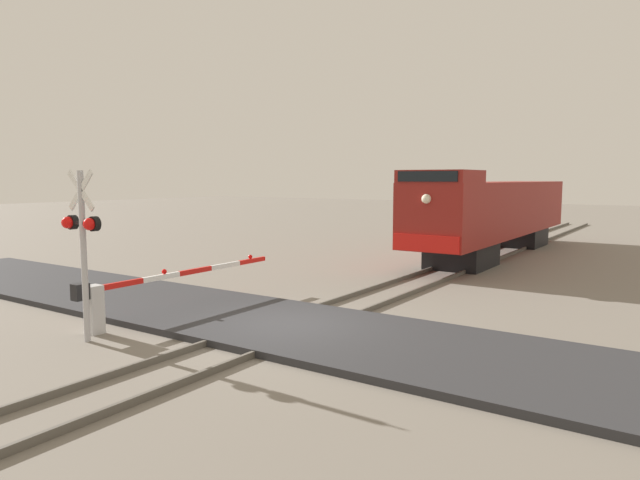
# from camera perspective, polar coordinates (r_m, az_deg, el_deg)

# --- Properties ---
(ground_plane) EXTENTS (160.00, 160.00, 0.00)m
(ground_plane) POSITION_cam_1_polar(r_m,az_deg,el_deg) (14.46, -3.06, -9.04)
(ground_plane) COLOR slate
(rail_track_left) EXTENTS (0.08, 80.00, 0.15)m
(rail_track_left) POSITION_cam_1_polar(r_m,az_deg,el_deg) (14.87, -5.29, -8.33)
(rail_track_left) COLOR #59544C
(rail_track_left) RESTS_ON ground_plane
(rail_track_right) EXTENTS (0.08, 80.00, 0.15)m
(rail_track_right) POSITION_cam_1_polar(r_m,az_deg,el_deg) (14.03, -0.70, -9.19)
(rail_track_right) COLOR #59544C
(rail_track_right) RESTS_ON ground_plane
(road_surface) EXTENTS (36.00, 4.47, 0.17)m
(road_surface) POSITION_cam_1_polar(r_m,az_deg,el_deg) (14.44, -3.06, -8.72)
(road_surface) COLOR #2D2D30
(road_surface) RESTS_ON ground_plane
(locomotive) EXTENTS (2.77, 17.50, 4.14)m
(locomotive) POSITION_cam_1_polar(r_m,az_deg,el_deg) (29.29, 17.28, 2.76)
(locomotive) COLOR black
(locomotive) RESTS_ON ground_plane
(crossing_signal) EXTENTS (1.18, 0.33, 4.01)m
(crossing_signal) POSITION_cam_1_polar(r_m,az_deg,el_deg) (14.05, -22.91, 0.37)
(crossing_signal) COLOR #ADADB2
(crossing_signal) RESTS_ON ground_plane
(crossing_gate) EXTENTS (0.36, 7.05, 1.31)m
(crossing_gate) POSITION_cam_1_polar(r_m,az_deg,el_deg) (15.57, -18.68, -5.10)
(crossing_gate) COLOR silver
(crossing_gate) RESTS_ON ground_plane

